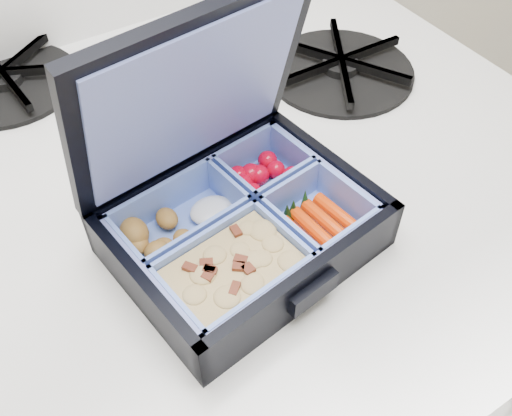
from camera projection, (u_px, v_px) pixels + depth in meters
stove at (242, 368)px, 0.95m from camera, size 0.66×0.66×0.99m
bento_box at (244, 229)px, 0.47m from camera, size 0.22×0.19×0.05m
burner_grate at (341, 64)px, 0.65m from camera, size 0.17×0.17×0.02m
burner_grate_rear at (4, 78)px, 0.63m from camera, size 0.21×0.21×0.02m
fork at (221, 145)px, 0.57m from camera, size 0.17×0.12×0.01m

